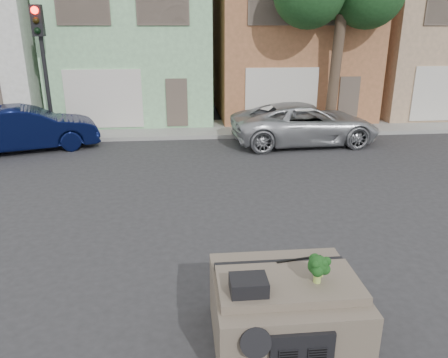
{
  "coord_description": "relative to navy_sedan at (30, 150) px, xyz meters",
  "views": [
    {
      "loc": [
        -1.36,
        -8.1,
        4.36
      ],
      "look_at": [
        -0.52,
        0.5,
        1.3
      ],
      "focal_mm": 35.0,
      "sensor_mm": 36.0,
      "label": 1
    }
  ],
  "objects": [
    {
      "name": "silver_pickup",
      "position": [
        10.3,
        -0.05,
        0.0
      ],
      "size": [
        5.77,
        2.93,
        1.56
      ],
      "primitive_type": "imported",
      "rotation": [
        0.0,
        0.0,
        1.63
      ],
      "color": "#B2B4B9",
      "rests_on": "ground"
    },
    {
      "name": "townhouse_beige",
      "position": [
        18.45,
        6.49,
        3.77
      ],
      "size": [
        7.2,
        8.2,
        7.55
      ],
      "primitive_type": "cube",
      "color": "tan",
      "rests_on": "ground"
    },
    {
      "name": "wiper_arm",
      "position": [
        7.23,
        -10.63,
        1.13
      ],
      "size": [
        0.69,
        0.15,
        0.02
      ],
      "primitive_type": "cube",
      "rotation": [
        0.0,
        0.0,
        0.17
      ],
      "color": "black",
      "rests_on": "car_dashboard"
    },
    {
      "name": "instrument_hump",
      "position": [
        6.37,
        -11.36,
        1.22
      ],
      "size": [
        0.48,
        0.38,
        0.2
      ],
      "primitive_type": "cube",
      "color": "black",
      "rests_on": "car_dashboard"
    },
    {
      "name": "sidewalk",
      "position": [
        6.95,
        2.49,
        0.07
      ],
      "size": [
        40.0,
        3.0,
        0.15
      ],
      "primitive_type": "cube",
      "color": "gray",
      "rests_on": "ground"
    },
    {
      "name": "broccoli",
      "position": [
        7.31,
        -11.23,
        1.32
      ],
      "size": [
        0.36,
        0.36,
        0.4
      ],
      "primitive_type": "cube",
      "rotation": [
        0.0,
        0.0,
        3.27
      ],
      "color": "#133912",
      "rests_on": "car_dashboard"
    },
    {
      "name": "townhouse_mint",
      "position": [
        3.45,
        6.49,
        3.77
      ],
      "size": [
        7.2,
        8.2,
        7.55
      ],
      "primitive_type": "cube",
      "color": "#94D098",
      "rests_on": "ground"
    },
    {
      "name": "ground_plane",
      "position": [
        6.95,
        -8.01,
        0.0
      ],
      "size": [
        120.0,
        120.0,
        0.0
      ],
      "primitive_type": "plane",
      "color": "#303033",
      "rests_on": "ground"
    },
    {
      "name": "tree_near",
      "position": [
        11.95,
        1.79,
        4.25
      ],
      "size": [
        4.4,
        4.0,
        8.5
      ],
      "primitive_type": "cube",
      "color": "#19401C",
      "rests_on": "ground"
    },
    {
      "name": "townhouse_tan",
      "position": [
        10.95,
        6.49,
        3.77
      ],
      "size": [
        7.2,
        8.2,
        7.55
      ],
      "primitive_type": "cube",
      "color": "#A56742",
      "rests_on": "ground"
    },
    {
      "name": "car_dashboard",
      "position": [
        6.95,
        -11.01,
        0.56
      ],
      "size": [
        2.0,
        1.8,
        1.12
      ],
      "primitive_type": "cube",
      "color": "#685C4D",
      "rests_on": "ground"
    },
    {
      "name": "navy_sedan",
      "position": [
        0.0,
        0.0,
        0.0
      ],
      "size": [
        5.19,
        3.13,
        1.61
      ],
      "primitive_type": "imported",
      "rotation": [
        0.0,
        0.0,
        1.88
      ],
      "color": "black",
      "rests_on": "ground"
    },
    {
      "name": "traffic_signal",
      "position": [
        0.45,
        1.49,
        2.55
      ],
      "size": [
        0.4,
        0.4,
        5.1
      ],
      "primitive_type": "cube",
      "color": "black",
      "rests_on": "ground"
    }
  ]
}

